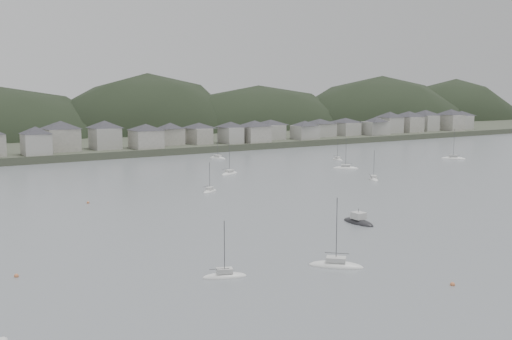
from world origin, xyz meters
TOP-DOWN VIEW (x-y plane):
  - ground at (0.00, 0.00)m, footprint 900.00×900.00m
  - far_shore_land at (0.00, 295.00)m, footprint 900.00×250.00m
  - forested_ridge at (4.83, 269.40)m, footprint 851.55×103.94m
  - waterfront_town at (50.59, 183.34)m, footprint 451.48×28.46m
  - sailboat_lead at (29.53, 150.00)m, footprint 5.07×8.48m
  - moored_fleet at (-12.67, 60.27)m, footprint 266.47×171.97m
  - motor_launch_far at (-2.98, 30.44)m, footprint 3.19×8.64m
  - mooring_buoys at (-39.48, 41.27)m, footprint 94.56×113.62m

SIDE VIEW (x-z plane):
  - forested_ridge at x=4.83m, z-range -62.57..40.00m
  - ground at x=0.00m, z-range 0.00..0.00m
  - mooring_buoys at x=-39.48m, z-range -0.20..0.50m
  - moored_fleet at x=-12.67m, z-range -6.43..6.78m
  - sailboat_lead at x=29.53m, z-range -5.35..5.70m
  - motor_launch_far at x=-2.98m, z-range -1.74..2.31m
  - far_shore_land at x=0.00m, z-range 0.00..3.00m
  - waterfront_town at x=50.59m, z-range 2.20..15.12m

